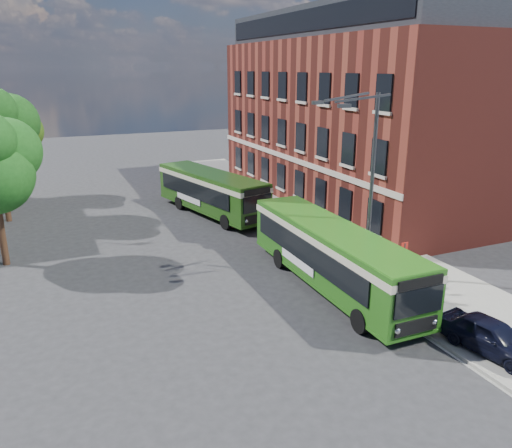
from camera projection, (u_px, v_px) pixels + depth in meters
name	position (u px, v px, depth m)	size (l,w,h in m)	color
ground	(254.00, 279.00, 24.77)	(120.00, 120.00, 0.00)	#272729
pavement	(302.00, 219.00, 34.40)	(6.00, 48.00, 0.15)	gray
kerb_line	(261.00, 225.00, 33.27)	(0.12, 48.00, 0.01)	beige
brick_office	(359.00, 109.00, 38.49)	(12.10, 26.00, 14.20)	maroon
street_lamp	(365.00, 185.00, 23.42)	(2.96, 2.38, 9.00)	#3B3D40
bus_stop_sign	(403.00, 263.00, 22.77)	(0.35, 0.08, 2.52)	#3B3D40
bus_front	(332.00, 251.00, 23.36)	(2.71, 12.17, 3.02)	#256417
bus_rear	(211.00, 189.00, 35.21)	(5.07, 11.05, 3.02)	#224E13
parked_car	(491.00, 336.00, 18.01)	(1.51, 3.76, 1.28)	black
pedestrian_a	(425.00, 285.00, 21.84)	(0.59, 0.39, 1.63)	black
pedestrian_b	(412.00, 272.00, 23.47)	(0.71, 0.55, 1.46)	black
tree_right	(15.00, 137.00, 38.67)	(4.28, 4.07, 7.22)	#3D2416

